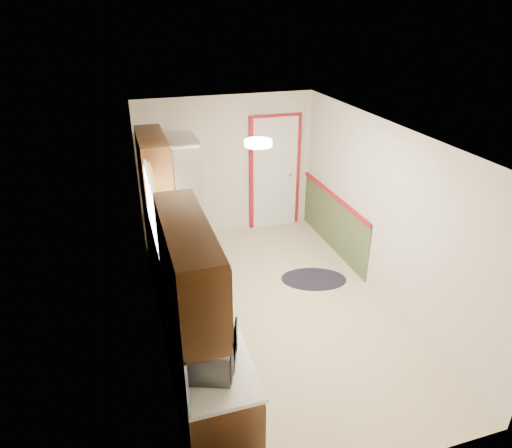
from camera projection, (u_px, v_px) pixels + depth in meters
room_shell at (276, 229)px, 5.62m from camera, size 3.20×5.20×2.52m
kitchen_run at (182, 284)px, 5.21m from camera, size 0.63×4.00×2.20m
back_wall_trim at (287, 183)px, 7.93m from camera, size 1.12×2.30×2.08m
ceiling_fixture at (258, 143)px, 4.87m from camera, size 0.30×0.30×0.06m
microwave at (213, 348)px, 3.78m from camera, size 0.47×0.62×0.37m
refrigerator at (174, 201)px, 7.03m from camera, size 0.81×0.81×1.93m
rug at (314, 279)px, 6.79m from camera, size 1.11×0.89×0.01m
cooktop at (167, 214)px, 6.62m from camera, size 0.48×0.58×0.02m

